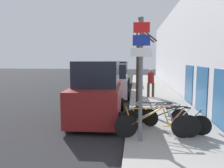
% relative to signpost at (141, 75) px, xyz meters
% --- Properties ---
extents(ground_plane, '(80.00, 80.00, 0.00)m').
position_rel_signpost_xyz_m(ground_plane, '(-1.44, 7.26, -2.10)').
color(ground_plane, black).
extents(sidewalk_curb, '(3.20, 32.00, 0.15)m').
position_rel_signpost_xyz_m(sidewalk_curb, '(1.16, 10.06, -2.02)').
color(sidewalk_curb, gray).
rests_on(sidewalk_curb, ground).
extents(building_facade, '(0.23, 32.00, 6.50)m').
position_rel_signpost_xyz_m(building_facade, '(2.91, 9.99, 1.13)').
color(building_facade, '#BCBCC1').
rests_on(building_facade, ground).
extents(signpost, '(0.57, 0.13, 3.55)m').
position_rel_signpost_xyz_m(signpost, '(0.00, 0.00, 0.00)').
color(signpost, '#595B60').
rests_on(signpost, sidewalk_curb).
extents(bicycle_0, '(2.43, 0.44, 0.97)m').
position_rel_signpost_xyz_m(bicycle_0, '(0.44, 0.32, -1.54)').
color(bicycle_0, black).
rests_on(bicycle_0, sidewalk_curb).
extents(bicycle_1, '(2.47, 0.72, 0.96)m').
position_rel_signpost_xyz_m(bicycle_1, '(0.61, 0.68, -1.54)').
color(bicycle_1, black).
rests_on(bicycle_1, sidewalk_curb).
extents(bicycle_2, '(2.13, 1.06, 0.88)m').
position_rel_signpost_xyz_m(bicycle_2, '(1.15, 1.09, -1.57)').
color(bicycle_2, black).
rests_on(bicycle_2, sidewalk_curb).
extents(bicycle_3, '(1.96, 1.33, 0.88)m').
position_rel_signpost_xyz_m(bicycle_3, '(0.74, 1.39, -1.57)').
color(bicycle_3, black).
rests_on(bicycle_3, sidewalk_curb).
extents(bicycle_4, '(2.12, 0.46, 0.87)m').
position_rel_signpost_xyz_m(bicycle_4, '(0.70, 1.67, -1.58)').
color(bicycle_4, black).
rests_on(bicycle_4, sidewalk_curb).
extents(parked_car_0, '(2.19, 4.60, 2.45)m').
position_rel_signpost_xyz_m(parked_car_0, '(-1.70, 2.78, -1.00)').
color(parked_car_0, maroon).
rests_on(parked_car_0, ground).
extents(parked_car_1, '(2.21, 4.83, 2.20)m').
position_rel_signpost_xyz_m(parked_car_1, '(-1.61, 8.52, -1.11)').
color(parked_car_1, '#B2B7BC').
rests_on(parked_car_1, ground).
extents(parked_car_2, '(2.04, 4.29, 2.29)m').
position_rel_signpost_xyz_m(parked_car_2, '(-1.73, 14.60, -1.07)').
color(parked_car_2, '#144728').
rests_on(parked_car_2, ground).
extents(pedestrian_near, '(0.46, 0.40, 1.79)m').
position_rel_signpost_xyz_m(pedestrian_near, '(0.83, 7.51, -0.91)').
color(pedestrian_near, '#4C3D2D').
rests_on(pedestrian_near, sidewalk_curb).
extents(street_tree, '(0.96, 1.28, 4.21)m').
position_rel_signpost_xyz_m(street_tree, '(0.01, 3.68, -0.03)').
color(street_tree, '#3D2D23').
rests_on(street_tree, sidewalk_curb).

